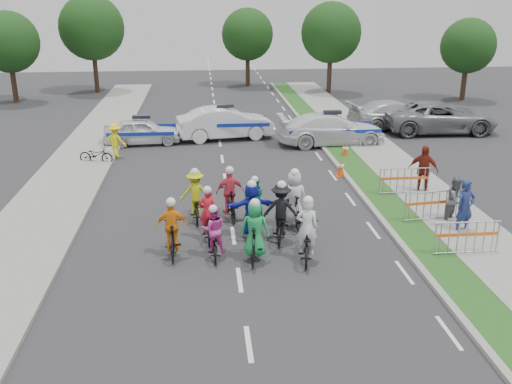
{
  "coord_description": "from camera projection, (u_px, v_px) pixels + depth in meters",
  "views": [
    {
      "loc": [
        -0.86,
        -13.77,
        7.34
      ],
      "look_at": [
        0.84,
        4.03,
        1.1
      ],
      "focal_mm": 40.0,
      "sensor_mm": 36.0,
      "label": 1
    }
  ],
  "objects": [
    {
      "name": "barrier_2",
      "position": [
        404.0,
        182.0,
        21.66
      ],
      "size": [
        2.0,
        0.51,
        1.12
      ],
      "primitive_type": null,
      "rotation": [
        0.0,
        0.0,
        0.0
      ],
      "color": "#A5A8AD",
      "rests_on": "ground"
    },
    {
      "name": "rider_7",
      "position": [
        294.0,
        204.0,
        18.72
      ],
      "size": [
        0.93,
        2.01,
        2.05
      ],
      "rotation": [
        0.0,
        0.0,
        3.3
      ],
      "color": "black",
      "rests_on": "ground"
    },
    {
      "name": "rider_2",
      "position": [
        214.0,
        237.0,
        16.61
      ],
      "size": [
        0.7,
        1.64,
        1.66
      ],
      "rotation": [
        0.0,
        0.0,
        3.16
      ],
      "color": "black",
      "rests_on": "ground"
    },
    {
      "name": "tree_0",
      "position": [
        8.0,
        42.0,
        39.12
      ],
      "size": [
        4.2,
        4.2,
        6.3
      ],
      "color": "#382619",
      "rests_on": "ground"
    },
    {
      "name": "spectator_1",
      "position": [
        456.0,
        200.0,
        19.02
      ],
      "size": [
        1.0,
        0.97,
        1.63
      ],
      "primitive_type": "imported",
      "rotation": [
        0.0,
        0.0,
        0.65
      ],
      "color": "slate",
      "rests_on": "ground"
    },
    {
      "name": "sidewalk_left",
      "position": [
        41.0,
        218.0,
        19.54
      ],
      "size": [
        3.0,
        60.0,
        0.13
      ],
      "primitive_type": "cube",
      "color": "gray",
      "rests_on": "ground"
    },
    {
      "name": "police_car_1",
      "position": [
        225.0,
        123.0,
        30.2
      ],
      "size": [
        5.31,
        2.59,
        1.68
      ],
      "primitive_type": "imported",
      "rotation": [
        0.0,
        0.0,
        1.74
      ],
      "color": "white",
      "rests_on": "ground"
    },
    {
      "name": "civilian_sedan",
      "position": [
        394.0,
        114.0,
        32.63
      ],
      "size": [
        5.67,
        2.93,
        1.57
      ],
      "primitive_type": "imported",
      "rotation": [
        0.0,
        0.0,
        1.71
      ],
      "color": "#B4B4B9",
      "rests_on": "ground"
    },
    {
      "name": "rider_8",
      "position": [
        255.0,
        205.0,
        19.15
      ],
      "size": [
        0.72,
        1.66,
        1.67
      ],
      "rotation": [
        0.0,
        0.0,
        3.19
      ],
      "color": "black",
      "rests_on": "ground"
    },
    {
      "name": "cone_1",
      "position": [
        345.0,
        150.0,
        26.87
      ],
      "size": [
        0.4,
        0.4,
        0.7
      ],
      "color": "#F24C0C",
      "rests_on": "ground"
    },
    {
      "name": "police_car_2",
      "position": [
        332.0,
        129.0,
        29.07
      ],
      "size": [
        5.54,
        2.4,
        1.59
      ],
      "primitive_type": "imported",
      "rotation": [
        0.0,
        0.0,
        1.6
      ],
      "color": "white",
      "rests_on": "ground"
    },
    {
      "name": "parked_bike",
      "position": [
        96.0,
        155.0,
        25.89
      ],
      "size": [
        1.65,
        0.89,
        0.83
      ],
      "primitive_type": "imported",
      "rotation": [
        0.0,
        0.0,
        1.34
      ],
      "color": "black",
      "rests_on": "ground"
    },
    {
      "name": "tree_4",
      "position": [
        248.0,
        35.0,
        46.28
      ],
      "size": [
        4.2,
        4.2,
        6.3
      ],
      "color": "#382619",
      "rests_on": "ground"
    },
    {
      "name": "tree_1",
      "position": [
        331.0,
        33.0,
        42.95
      ],
      "size": [
        4.55,
        4.55,
        6.82
      ],
      "color": "#382619",
      "rests_on": "ground"
    },
    {
      "name": "cone_0",
      "position": [
        341.0,
        168.0,
        24.14
      ],
      "size": [
        0.4,
        0.4,
        0.7
      ],
      "color": "#F24C0C",
      "rests_on": "ground"
    },
    {
      "name": "curb_right",
      "position": [
        371.0,
        207.0,
        20.58
      ],
      "size": [
        0.2,
        60.0,
        0.12
      ],
      "primitive_type": "cube",
      "color": "gray",
      "rests_on": "ground"
    },
    {
      "name": "police_car_0",
      "position": [
        142.0,
        131.0,
        29.19
      ],
      "size": [
        4.03,
        1.86,
        1.34
      ],
      "primitive_type": "imported",
      "rotation": [
        0.0,
        0.0,
        1.65
      ],
      "color": "white",
      "rests_on": "ground"
    },
    {
      "name": "rider_9",
      "position": [
        230.0,
        198.0,
        19.43
      ],
      "size": [
        1.0,
        1.86,
        1.9
      ],
      "rotation": [
        0.0,
        0.0,
        3.28
      ],
      "color": "black",
      "rests_on": "ground"
    },
    {
      "name": "rider_6",
      "position": [
        208.0,
        221.0,
        17.84
      ],
      "size": [
        0.62,
        1.76,
        1.79
      ],
      "rotation": [
        0.0,
        0.0,
        3.15
      ],
      "color": "black",
      "rests_on": "ground"
    },
    {
      "name": "grass_strip",
      "position": [
        390.0,
        206.0,
        20.64
      ],
      "size": [
        1.2,
        60.0,
        0.11
      ],
      "primitive_type": "cube",
      "color": "#204B18",
      "rests_on": "ground"
    },
    {
      "name": "rider_0",
      "position": [
        306.0,
        239.0,
        16.43
      ],
      "size": [
        1.03,
        2.05,
        2.0
      ],
      "rotation": [
        0.0,
        0.0,
        2.96
      ],
      "color": "black",
      "rests_on": "ground"
    },
    {
      "name": "barrier_0",
      "position": [
        466.0,
        239.0,
        16.62
      ],
      "size": [
        2.0,
        0.51,
        1.12
      ],
      "primitive_type": null,
      "rotation": [
        0.0,
        0.0,
        0.0
      ],
      "color": "#A5A8AD",
      "rests_on": "ground"
    },
    {
      "name": "ground",
      "position": [
        239.0,
        280.0,
        15.44
      ],
      "size": [
        90.0,
        90.0,
        0.0
      ],
      "primitive_type": "plane",
      "color": "#28282B",
      "rests_on": "ground"
    },
    {
      "name": "sidewalk_right",
      "position": [
        438.0,
        204.0,
        20.8
      ],
      "size": [
        2.4,
        60.0,
        0.13
      ],
      "primitive_type": "cube",
      "color": "gray",
      "rests_on": "ground"
    },
    {
      "name": "rider_4",
      "position": [
        281.0,
        217.0,
        17.76
      ],
      "size": [
        1.19,
        2.03,
        1.97
      ],
      "rotation": [
        0.0,
        0.0,
        2.94
      ],
      "color": "black",
      "rests_on": "ground"
    },
    {
      "name": "civilian_suv",
      "position": [
        440.0,
        117.0,
        31.57
      ],
      "size": [
        6.24,
        3.04,
        1.71
      ],
      "primitive_type": "imported",
      "rotation": [
        0.0,
        0.0,
        1.54
      ],
      "color": "slate",
      "rests_on": "ground"
    },
    {
      "name": "rider_1",
      "position": [
        255.0,
        236.0,
        16.36
      ],
      "size": [
        0.89,
        1.9,
        1.94
      ],
      "rotation": [
        0.0,
        0.0,
        2.97
      ],
      "color": "black",
      "rests_on": "ground"
    },
    {
      "name": "rider_3",
      "position": [
        173.0,
        233.0,
        16.64
      ],
      "size": [
        0.94,
        1.77,
        1.86
      ],
      "rotation": [
        0.0,
        0.0,
        3.15
      ],
      "color": "black",
      "rests_on": "ground"
    },
    {
      "name": "spectator_2",
      "position": [
        423.0,
        170.0,
        21.8
      ],
      "size": [
        1.21,
        0.96,
        1.92
      ],
      "primitive_type": "imported",
      "rotation": [
        0.0,
        0.0,
        -0.51
      ],
      "color": "maroon",
      "rests_on": "ground"
    },
    {
      "name": "spectator_0",
      "position": [
        465.0,
        207.0,
        18.15
      ],
      "size": [
        0.75,
        0.58,
        1.82
      ],
      "primitive_type": "imported",
      "rotation": [
        0.0,
        0.0,
        0.25
      ],
      "color": "navy",
      "rests_on": "ground"
    },
    {
      "name": "tree_3",
      "position": [
        92.0,
        28.0,
        43.1
      ],
      "size": [
        4.9,
        4.9,
        7.35
      ],
      "color": "#382619",
      "rests_on": "ground"
    },
    {
      "name": "rider_5",
      "position": [
        252.0,
        213.0,
        17.89
      ],
      "size": [
        1.59,
        1.89,
        1.94
      ],
      "rotation": [
        0.0,
        0.0,
        3.27
      ],
      "color": "black",
      "rests_on": "ground"
    },
    {
      "name": "barrier_1",
      "position": [
        431.0,
        207.0,
        19.14
      ],
      "size": [
        2.05,
        0.73,
        1.12
      ],
      "primitive_type": null,
      "rotation": [
        0.0,
        0.0,
        0.12
      ],
      "color": "#A5A8AD",
      "rests_on": "ground"
    },
    {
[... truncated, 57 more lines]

